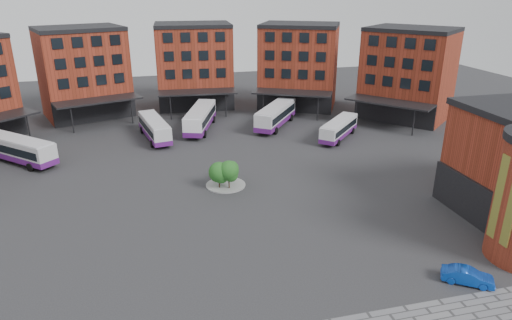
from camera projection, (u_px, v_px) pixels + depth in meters
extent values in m
plane|color=#28282B|center=(228.00, 243.00, 39.44)|extent=(160.00, 160.00, 0.00)
cylinder|color=black|center=(29.00, 129.00, 63.82)|extent=(0.20, 0.20, 4.00)
cube|color=maroon|center=(84.00, 74.00, 75.44)|extent=(15.55, 13.69, 14.00)
cube|color=black|center=(96.00, 110.00, 73.46)|extent=(12.45, 4.71, 4.00)
cube|color=black|center=(78.00, 28.00, 72.79)|extent=(15.65, 13.97, 0.60)
cube|color=black|center=(90.00, 65.00, 70.69)|extent=(10.87, 3.87, 8.00)
cube|color=black|center=(98.00, 100.00, 70.90)|extent=(13.72, 8.39, 0.25)
cylinder|color=black|center=(72.00, 120.00, 67.90)|extent=(0.20, 0.20, 4.00)
cylinder|color=black|center=(132.00, 111.00, 72.53)|extent=(0.20, 0.20, 4.00)
cube|color=maroon|center=(194.00, 67.00, 81.85)|extent=(13.67, 10.88, 14.00)
cube|color=black|center=(197.00, 100.00, 79.21)|extent=(13.00, 1.41, 4.00)
cube|color=black|center=(192.00, 25.00, 79.21)|extent=(13.69, 11.18, 0.60)
cube|color=black|center=(195.00, 59.00, 76.42)|extent=(11.42, 0.95, 8.00)
cube|color=black|center=(197.00, 92.00, 76.33)|extent=(13.28, 5.30, 0.25)
cylinder|color=black|center=(171.00, 108.00, 74.66)|extent=(0.20, 0.20, 4.00)
cylinder|color=black|center=(226.00, 105.00, 76.14)|extent=(0.20, 0.20, 4.00)
cube|color=maroon|center=(299.00, 67.00, 81.41)|extent=(16.12, 14.81, 14.00)
cube|color=black|center=(294.00, 101.00, 78.82)|extent=(11.81, 6.35, 4.00)
cube|color=black|center=(300.00, 25.00, 78.77)|extent=(16.26, 15.08, 0.60)
cube|color=black|center=(295.00, 59.00, 76.03)|extent=(10.26, 5.33, 8.00)
cube|color=black|center=(292.00, 93.00, 75.96)|extent=(13.58, 9.82, 0.25)
cylinder|color=black|center=(263.00, 105.00, 76.00)|extent=(0.20, 0.20, 4.00)
cylinder|color=black|center=(318.00, 109.00, 74.09)|extent=(0.20, 0.20, 4.00)
cube|color=maroon|center=(408.00, 75.00, 74.18)|extent=(16.02, 16.39, 14.00)
cube|color=black|center=(394.00, 112.00, 72.33)|extent=(8.74, 10.28, 4.00)
cube|color=black|center=(413.00, 29.00, 71.54)|extent=(16.25, 16.58, 0.60)
cube|color=black|center=(398.00, 66.00, 69.57)|extent=(7.47, 8.86, 8.00)
cube|color=black|center=(389.00, 102.00, 69.83)|extent=(11.73, 12.79, 0.25)
cylinder|color=black|center=(356.00, 113.00, 71.69)|extent=(0.20, 0.20, 4.00)
cylinder|color=black|center=(414.00, 122.00, 66.71)|extent=(0.20, 0.20, 4.00)
cube|color=black|center=(475.00, 204.00, 42.09)|extent=(0.40, 12.00, 4.00)
cube|color=#D64519|center=(505.00, 201.00, 34.76)|extent=(0.12, 2.20, 7.00)
cylinder|color=gray|center=(226.00, 185.00, 50.72)|extent=(4.40, 4.40, 0.12)
cylinder|color=#332114|center=(219.00, 183.00, 49.77)|extent=(0.14, 0.14, 1.37)
sphere|color=#224A18|center=(219.00, 172.00, 49.33)|extent=(2.28, 2.28, 2.28)
sphere|color=#224A18|center=(221.00, 176.00, 49.39)|extent=(1.60, 1.60, 1.60)
cylinder|color=#332114|center=(232.00, 177.00, 51.24)|extent=(0.14, 0.14, 1.27)
sphere|color=#224A18|center=(231.00, 168.00, 50.82)|extent=(1.62, 1.62, 1.62)
sphere|color=#224A18|center=(234.00, 172.00, 50.87)|extent=(1.13, 1.13, 1.13)
cylinder|color=#332114|center=(229.00, 182.00, 49.60)|extent=(0.14, 0.14, 1.55)
sphere|color=#224A18|center=(229.00, 171.00, 49.10)|extent=(2.18, 2.18, 2.18)
sphere|color=#224A18|center=(231.00, 175.00, 49.18)|extent=(1.52, 1.52, 1.52)
cube|color=silver|center=(19.00, 149.00, 56.59)|extent=(10.03, 9.68, 2.53)
cube|color=black|center=(18.00, 147.00, 56.53)|extent=(9.41, 9.10, 0.98)
cube|color=silver|center=(17.00, 139.00, 56.11)|extent=(9.63, 9.29, 0.12)
cube|color=#5C1974|center=(20.00, 156.00, 56.92)|extent=(10.08, 9.74, 0.72)
cylinder|color=black|center=(12.00, 151.00, 59.78)|extent=(0.96, 0.93, 1.03)
cylinder|color=black|center=(30.00, 167.00, 54.36)|extent=(0.96, 0.93, 1.03)
cylinder|color=black|center=(49.00, 160.00, 56.46)|extent=(0.96, 0.93, 1.03)
cube|color=silver|center=(154.00, 127.00, 65.30)|extent=(4.35, 10.99, 2.39)
cube|color=black|center=(154.00, 126.00, 65.24)|extent=(4.26, 10.15, 0.93)
cube|color=silver|center=(154.00, 119.00, 64.85)|extent=(4.18, 10.55, 0.12)
cube|color=black|center=(146.00, 117.00, 69.68)|extent=(2.06, 0.50, 1.07)
cube|color=#5C1974|center=(155.00, 133.00, 65.61)|extent=(4.40, 11.03, 0.68)
cylinder|color=black|center=(142.00, 130.00, 68.18)|extent=(0.47, 1.01, 0.97)
cylinder|color=black|center=(158.00, 128.00, 69.13)|extent=(0.47, 1.01, 0.97)
cylinder|color=black|center=(152.00, 144.00, 62.37)|extent=(0.47, 1.01, 0.97)
cylinder|color=black|center=(169.00, 142.00, 63.31)|extent=(0.47, 1.01, 0.97)
cube|color=white|center=(200.00, 117.00, 69.45)|extent=(6.45, 12.25, 2.68)
cube|color=black|center=(200.00, 116.00, 69.38)|extent=(6.19, 11.36, 1.04)
cube|color=silver|center=(200.00, 108.00, 68.94)|extent=(6.19, 11.76, 0.13)
cube|color=black|center=(207.00, 106.00, 74.85)|extent=(2.24, 0.86, 1.20)
cube|color=#5C1974|center=(201.00, 123.00, 69.79)|extent=(6.50, 12.30, 0.76)
cylinder|color=black|center=(197.00, 119.00, 73.63)|extent=(0.66, 1.14, 1.09)
cylinder|color=black|center=(214.00, 119.00, 73.42)|extent=(0.66, 1.14, 1.09)
cylinder|color=black|center=(186.00, 134.00, 66.49)|extent=(0.66, 1.14, 1.09)
cylinder|color=black|center=(205.00, 134.00, 66.28)|extent=(0.66, 1.14, 1.09)
cube|color=silver|center=(276.00, 114.00, 71.02)|extent=(9.14, 11.29, 2.66)
cube|color=black|center=(276.00, 113.00, 70.95)|extent=(8.63, 10.55, 1.03)
cube|color=silver|center=(276.00, 106.00, 70.52)|extent=(8.77, 10.84, 0.13)
cube|color=black|center=(287.00, 104.00, 76.02)|extent=(1.95, 1.44, 1.19)
cube|color=#5C1974|center=(276.00, 120.00, 71.36)|extent=(9.19, 11.35, 0.76)
cylinder|color=black|center=(275.00, 116.00, 75.29)|extent=(0.89, 1.07, 1.08)
cylinder|color=black|center=(291.00, 118.00, 74.37)|extent=(0.89, 1.07, 1.08)
cylinder|color=black|center=(259.00, 129.00, 68.67)|extent=(0.89, 1.07, 1.08)
cylinder|color=black|center=(276.00, 131.00, 67.74)|extent=(0.89, 1.07, 1.08)
cube|color=white|center=(339.00, 128.00, 65.58)|extent=(8.37, 8.65, 2.18)
cube|color=black|center=(339.00, 127.00, 65.53)|extent=(7.87, 8.12, 0.85)
cube|color=silver|center=(339.00, 120.00, 65.17)|extent=(8.03, 8.30, 0.11)
cube|color=black|center=(350.00, 119.00, 69.41)|extent=(1.46, 1.39, 0.98)
cube|color=#5C1974|center=(339.00, 133.00, 65.87)|extent=(8.42, 8.70, 0.62)
cylinder|color=black|center=(339.00, 129.00, 69.05)|extent=(0.81, 0.83, 0.89)
cylinder|color=black|center=(353.00, 131.00, 68.03)|extent=(0.81, 0.83, 0.89)
cylinder|color=black|center=(323.00, 140.00, 63.96)|extent=(0.81, 0.83, 0.89)
cylinder|color=black|center=(338.00, 143.00, 62.94)|extent=(0.81, 0.83, 0.89)
imported|color=#0C3AA4|center=(468.00, 276.00, 34.00)|extent=(3.80, 3.16, 1.22)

